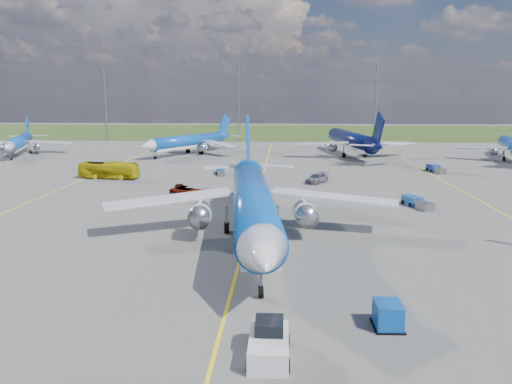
# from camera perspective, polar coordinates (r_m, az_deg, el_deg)

# --- Properties ---
(ground) EXTENTS (400.00, 400.00, 0.00)m
(ground) POSITION_cam_1_polar(r_m,az_deg,el_deg) (41.32, -2.14, -8.82)
(ground) COLOR #575754
(ground) RESTS_ON ground
(grass_strip) EXTENTS (400.00, 80.00, 0.01)m
(grass_strip) POSITION_cam_1_polar(r_m,az_deg,el_deg) (189.21, 2.15, 6.91)
(grass_strip) COLOR #2D4719
(grass_strip) RESTS_ON ground
(taxiway_lines) EXTENTS (60.25, 160.00, 0.02)m
(taxiway_lines) POSITION_cam_1_polar(r_m,az_deg,el_deg) (67.93, 0.19, -0.80)
(taxiway_lines) COLOR yellow
(taxiway_lines) RESTS_ON ground
(floodlight_masts) EXTENTS (202.20, 0.50, 22.70)m
(floodlight_masts) POSITION_cam_1_polar(r_m,az_deg,el_deg) (148.79, 5.79, 10.54)
(floodlight_masts) COLOR slate
(floodlight_masts) RESTS_ON ground
(bg_jet_nw) EXTENTS (32.97, 37.64, 8.26)m
(bg_jet_nw) POSITION_cam_1_polar(r_m,az_deg,el_deg) (129.63, -25.35, 3.87)
(bg_jet_nw) COLOR #0C4EAE
(bg_jet_nw) RESTS_ON ground
(bg_jet_nnw) EXTENTS (38.57, 41.52, 8.73)m
(bg_jet_nnw) POSITION_cam_1_polar(r_m,az_deg,el_deg) (119.05, -7.72, 4.28)
(bg_jet_nnw) COLOR #0C4EAE
(bg_jet_nnw) RESTS_ON ground
(bg_jet_n) EXTENTS (36.43, 44.19, 10.40)m
(bg_jet_n) POSITION_cam_1_polar(r_m,az_deg,el_deg) (117.51, 10.79, 4.10)
(bg_jet_n) COLOR #071240
(bg_jet_n) RESTS_ON ground
(bg_jet_ne) EXTENTS (31.81, 37.50, 8.52)m
(bg_jet_ne) POSITION_cam_1_polar(r_m,az_deg,el_deg) (121.62, 27.24, 3.29)
(bg_jet_ne) COLOR #0C4EAE
(bg_jet_ne) RESTS_ON ground
(main_airliner) EXTENTS (36.36, 45.37, 11.09)m
(main_airliner) POSITION_cam_1_polar(r_m,az_deg,el_deg) (49.19, -0.33, -5.50)
(main_airliner) COLOR #0C4EAE
(main_airliner) RESTS_ON ground
(pushback_tug) EXTENTS (2.13, 5.71, 1.94)m
(pushback_tug) POSITION_cam_1_polar(r_m,az_deg,el_deg) (28.36, 1.49, -16.90)
(pushback_tug) COLOR silver
(pushback_tug) RESTS_ON ground
(uld_container) EXTENTS (1.64, 2.02, 1.59)m
(uld_container) POSITION_cam_1_polar(r_m,az_deg,el_deg) (32.51, 14.84, -13.43)
(uld_container) COLOR #0B4AA6
(uld_container) RESTS_ON ground
(apron_bus) EXTENTS (10.37, 3.64, 2.83)m
(apron_bus) POSITION_cam_1_polar(r_m,az_deg,el_deg) (87.67, -16.47, 2.40)
(apron_bus) COLOR gold
(apron_bus) RESTS_ON ground
(service_car_a) EXTENTS (2.54, 3.70, 1.17)m
(service_car_a) POSITION_cam_1_polar(r_m,az_deg,el_deg) (73.63, -8.63, 0.47)
(service_car_a) COLOR #999999
(service_car_a) RESTS_ON ground
(service_car_b) EXTENTS (5.08, 3.54, 1.29)m
(service_car_b) POSITION_cam_1_polar(r_m,az_deg,el_deg) (71.08, -7.97, 0.15)
(service_car_b) COLOR #999999
(service_car_b) RESTS_ON ground
(service_car_c) EXTENTS (4.48, 5.47, 1.49)m
(service_car_c) POSITION_cam_1_polar(r_m,az_deg,el_deg) (80.79, 6.97, 1.58)
(service_car_c) COLOR #999999
(service_car_c) RESTS_ON ground
(baggage_tug_w) EXTENTS (2.96, 5.50, 1.20)m
(baggage_tug_w) POSITION_cam_1_polar(r_m,az_deg,el_deg) (66.29, 17.84, -1.16)
(baggage_tug_w) COLOR #174B8D
(baggage_tug_w) RESTS_ON ground
(baggage_tug_c) EXTENTS (2.18, 4.85, 1.05)m
(baggage_tug_c) POSITION_cam_1_polar(r_m,az_deg,el_deg) (88.53, -4.08, 2.31)
(baggage_tug_c) COLOR #1A5CA1
(baggage_tug_c) RESTS_ON ground
(baggage_tug_e) EXTENTS (2.21, 5.55, 1.21)m
(baggage_tug_e) POSITION_cam_1_polar(r_m,az_deg,el_deg) (96.71, 19.84, 2.47)
(baggage_tug_e) COLOR #1A3DA1
(baggage_tug_e) RESTS_ON ground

